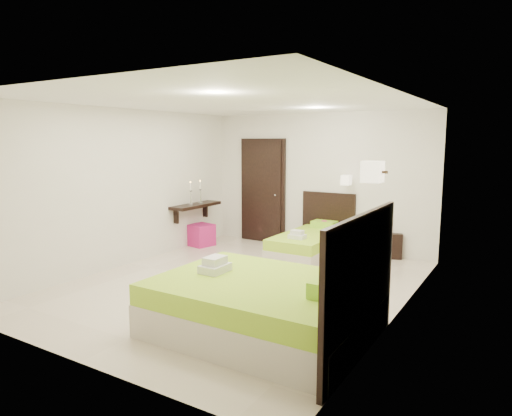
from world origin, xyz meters
The scene contains 7 objects.
floor centered at (0.00, 0.00, 0.00)m, with size 5.50×5.50×0.00m, color beige.
bed_single centered at (0.25, 1.95, 0.27)m, with size 1.06×1.76×1.46m.
bed_double centered at (1.20, -1.26, 0.33)m, with size 2.26×1.92×1.86m.
nightstand centered at (1.35, 2.76, 0.23)m, with size 0.51×0.45×0.45m, color black.
ottoman centered at (-2.04, 1.70, 0.21)m, with size 0.43×0.43×0.43m, color #A91661.
door centered at (-1.20, 2.70, 1.05)m, with size 1.02×0.15×2.14m.
console_shelf centered at (-2.08, 1.60, 0.82)m, with size 0.35×1.20×0.78m.
Camera 1 is at (3.53, -5.33, 2.07)m, focal length 32.00 mm.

